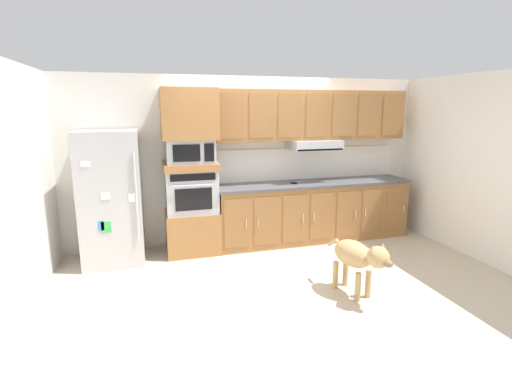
# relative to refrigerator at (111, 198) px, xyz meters

# --- Properties ---
(ground_plane) EXTENTS (9.60, 9.60, 0.00)m
(ground_plane) POSITION_rel_refrigerator_xyz_m (2.01, -0.68, -0.88)
(ground_plane) COLOR beige
(back_kitchen_wall) EXTENTS (6.20, 0.12, 2.50)m
(back_kitchen_wall) POSITION_rel_refrigerator_xyz_m (2.01, 0.43, 0.37)
(back_kitchen_wall) COLOR silver
(back_kitchen_wall) RESTS_ON ground
(side_panel_left) EXTENTS (0.12, 7.10, 2.50)m
(side_panel_left) POSITION_rel_refrigerator_xyz_m (-0.79, -0.68, 0.37)
(side_panel_left) COLOR silver
(side_panel_left) RESTS_ON ground
(side_panel_right) EXTENTS (0.12, 7.10, 2.50)m
(side_panel_right) POSITION_rel_refrigerator_xyz_m (4.81, -0.68, 0.37)
(side_panel_right) COLOR white
(side_panel_right) RESTS_ON ground
(refrigerator) EXTENTS (0.76, 0.73, 1.76)m
(refrigerator) POSITION_rel_refrigerator_xyz_m (0.00, 0.00, 0.00)
(refrigerator) COLOR #ADADB2
(refrigerator) RESTS_ON ground
(oven_base_cabinet) EXTENTS (0.74, 0.62, 0.60)m
(oven_base_cabinet) POSITION_rel_refrigerator_xyz_m (1.05, 0.07, -0.58)
(oven_base_cabinet) COLOR #996638
(oven_base_cabinet) RESTS_ON ground
(built_in_oven) EXTENTS (0.70, 0.62, 0.60)m
(built_in_oven) POSITION_rel_refrigerator_xyz_m (1.05, 0.07, 0.02)
(built_in_oven) COLOR #A8AAAF
(built_in_oven) RESTS_ON oven_base_cabinet
(appliance_mid_shelf) EXTENTS (0.74, 0.62, 0.10)m
(appliance_mid_shelf) POSITION_rel_refrigerator_xyz_m (1.05, 0.07, 0.37)
(appliance_mid_shelf) COLOR #996638
(appliance_mid_shelf) RESTS_ON built_in_oven
(microwave) EXTENTS (0.64, 0.54, 0.32)m
(microwave) POSITION_rel_refrigerator_xyz_m (1.05, 0.07, 0.58)
(microwave) COLOR #A8AAAF
(microwave) RESTS_ON appliance_mid_shelf
(appliance_upper_cabinet) EXTENTS (0.74, 0.62, 0.68)m
(appliance_upper_cabinet) POSITION_rel_refrigerator_xyz_m (1.05, 0.07, 1.08)
(appliance_upper_cabinet) COLOR #996638
(appliance_upper_cabinet) RESTS_ON microwave
(lower_cabinet_run) EXTENTS (3.02, 0.63, 0.88)m
(lower_cabinet_run) POSITION_rel_refrigerator_xyz_m (2.93, 0.07, -0.44)
(lower_cabinet_run) COLOR #996638
(lower_cabinet_run) RESTS_ON ground
(countertop_slab) EXTENTS (3.06, 0.64, 0.04)m
(countertop_slab) POSITION_rel_refrigerator_xyz_m (2.93, 0.07, 0.02)
(countertop_slab) COLOR #4C4C51
(countertop_slab) RESTS_ON lower_cabinet_run
(backsplash_panel) EXTENTS (3.06, 0.02, 0.50)m
(backsplash_panel) POSITION_rel_refrigerator_xyz_m (2.93, 0.36, 0.29)
(backsplash_panel) COLOR white
(backsplash_panel) RESTS_ON countertop_slab
(upper_cabinet_with_hood) EXTENTS (3.02, 0.48, 0.88)m
(upper_cabinet_with_hood) POSITION_rel_refrigerator_xyz_m (2.93, 0.19, 1.02)
(upper_cabinet_with_hood) COLOR #996638
(upper_cabinet_with_hood) RESTS_ON backsplash_panel
(screwdriver) EXTENTS (0.17, 0.16, 0.03)m
(screwdriver) POSITION_rel_refrigerator_xyz_m (2.58, 0.02, 0.05)
(screwdriver) COLOR black
(screwdriver) RESTS_ON countertop_slab
(dog) EXTENTS (0.41, 0.91, 0.68)m
(dog) POSITION_rel_refrigerator_xyz_m (2.63, -1.75, -0.42)
(dog) COLOR tan
(dog) RESTS_ON ground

